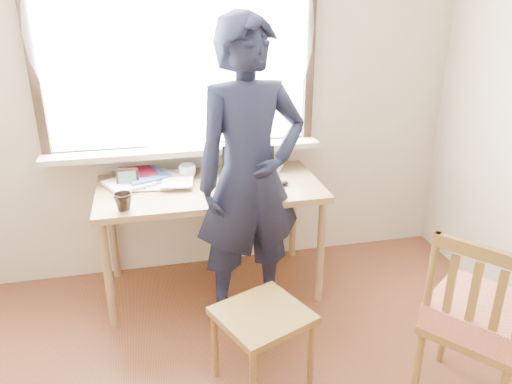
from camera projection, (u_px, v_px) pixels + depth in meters
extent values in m
cube|color=beige|center=(210.00, 91.00, 3.35)|extent=(3.50, 0.02, 2.60)
cube|color=white|center=(178.00, 46.00, 3.18)|extent=(1.70, 0.01, 1.30)
cube|color=black|center=(184.00, 148.00, 3.43)|extent=(1.82, 0.06, 0.06)
cube|color=black|center=(30.00, 50.00, 2.99)|extent=(0.06, 0.06, 1.30)
cube|color=black|center=(310.00, 43.00, 3.35)|extent=(0.06, 0.06, 1.30)
cube|color=beige|center=(185.00, 150.00, 3.36)|extent=(1.85, 0.20, 0.04)
cube|color=white|center=(178.00, 30.00, 3.07)|extent=(1.95, 0.02, 1.65)
cube|color=olive|center=(210.00, 189.00, 3.22)|extent=(1.43, 0.71, 0.04)
cylinder|color=olive|center=(108.00, 277.00, 2.95)|extent=(0.05, 0.05, 0.72)
cylinder|color=olive|center=(112.00, 231.00, 3.50)|extent=(0.05, 0.05, 0.72)
cylinder|color=olive|center=(321.00, 252.00, 3.22)|extent=(0.05, 0.05, 0.72)
cylinder|color=olive|center=(293.00, 213.00, 3.77)|extent=(0.05, 0.05, 0.72)
cube|color=black|center=(249.00, 186.00, 3.18)|extent=(0.38, 0.30, 0.02)
cube|color=black|center=(248.00, 163.00, 3.25)|extent=(0.34, 0.13, 0.22)
cube|color=black|center=(248.00, 163.00, 3.25)|extent=(0.30, 0.11, 0.18)
cube|color=black|center=(249.00, 186.00, 3.17)|extent=(0.32, 0.19, 0.00)
imported|color=white|center=(187.00, 171.00, 3.32)|extent=(0.15, 0.15, 0.09)
imported|color=black|center=(123.00, 202.00, 2.85)|extent=(0.14, 0.14, 0.10)
ellipsoid|color=black|center=(282.00, 183.00, 3.20)|extent=(0.08, 0.06, 0.03)
cube|color=white|center=(167.00, 176.00, 3.35)|extent=(0.20, 0.24, 0.01)
cube|color=white|center=(138.00, 175.00, 3.38)|extent=(0.34, 0.34, 0.00)
cube|color=white|center=(181.00, 171.00, 3.43)|extent=(0.19, 0.27, 0.01)
cube|color=white|center=(161.00, 180.00, 3.25)|extent=(0.25, 0.27, 0.01)
cube|color=white|center=(136.00, 173.00, 3.36)|extent=(0.35, 0.33, 0.01)
cube|color=maroon|center=(184.00, 168.00, 3.42)|extent=(0.29, 0.35, 0.02)
cube|color=white|center=(137.00, 180.00, 3.24)|extent=(0.26, 0.34, 0.00)
cube|color=#365CB1|center=(176.00, 169.00, 3.42)|extent=(0.26, 0.31, 0.00)
imported|color=white|center=(143.00, 179.00, 3.28)|extent=(0.25, 0.30, 0.02)
imported|color=white|center=(256.00, 169.00, 3.47)|extent=(0.26, 0.29, 0.02)
cube|color=black|center=(127.00, 179.00, 3.17)|extent=(0.14, 0.02, 0.11)
cube|color=#43692E|center=(127.00, 179.00, 3.17)|extent=(0.11, 0.01, 0.08)
cube|color=brown|center=(263.00, 315.00, 2.52)|extent=(0.55, 0.54, 0.04)
cylinder|color=brown|center=(215.00, 345.00, 2.64)|extent=(0.03, 0.03, 0.40)
cylinder|color=brown|center=(311.00, 355.00, 2.57)|extent=(0.03, 0.03, 0.40)
cylinder|color=brown|center=(270.00, 320.00, 2.83)|extent=(0.03, 0.03, 0.40)
cube|color=brown|center=(477.00, 327.00, 2.41)|extent=(0.61, 0.61, 0.04)
cylinder|color=brown|center=(444.00, 331.00, 2.74)|extent=(0.04, 0.04, 0.41)
cylinder|color=brown|center=(417.00, 367.00, 2.48)|extent=(0.04, 0.04, 0.41)
cylinder|color=brown|center=(430.00, 282.00, 2.28)|extent=(0.04, 0.04, 0.50)
cube|color=brown|center=(482.00, 253.00, 2.08)|extent=(0.27, 0.34, 0.06)
cube|color=brown|center=(496.00, 312.00, 2.12)|extent=(0.04, 0.04, 0.40)
cube|color=brown|center=(472.00, 303.00, 2.18)|extent=(0.04, 0.04, 0.40)
cube|color=brown|center=(449.00, 295.00, 2.24)|extent=(0.04, 0.04, 0.40)
cube|color=red|center=(480.00, 312.00, 2.37)|extent=(0.59, 0.59, 0.13)
imported|color=black|center=(250.00, 177.00, 2.91)|extent=(0.74, 0.55, 1.85)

